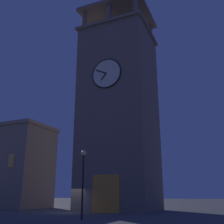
{
  "coord_description": "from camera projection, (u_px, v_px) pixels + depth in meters",
  "views": [
    {
      "loc": [
        -16.68,
        26.49,
        1.93
      ],
      "look_at": [
        -2.86,
        -5.27,
        12.52
      ],
      "focal_mm": 43.18,
      "sensor_mm": 36.0,
      "label": 1
    }
  ],
  "objects": [
    {
      "name": "street_lamp",
      "position": [
        83.0,
        171.0,
        21.98
      ],
      "size": [
        0.44,
        0.44,
        5.43
      ],
      "color": "black",
      "rests_on": "ground_plane"
    },
    {
      "name": "ground_plane",
      "position": [
        68.0,
        213.0,
        29.03
      ],
      "size": [
        200.0,
        200.0,
        0.0
      ],
      "primitive_type": "plane",
      "color": "#4C4C51"
    },
    {
      "name": "clocktower",
      "position": [
        119.0,
        112.0,
        35.76
      ],
      "size": [
        9.43,
        8.73,
        30.32
      ],
      "color": "#75665B",
      "rests_on": "ground_plane"
    }
  ]
}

